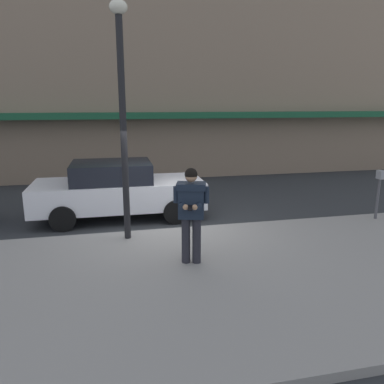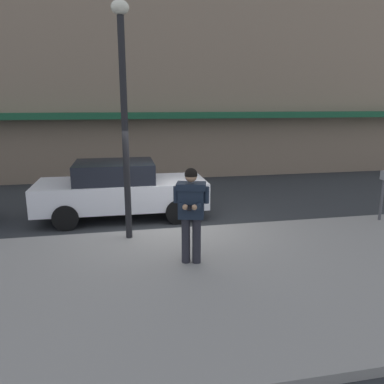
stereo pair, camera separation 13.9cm
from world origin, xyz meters
TOP-DOWN VIEW (x-y plane):
  - ground_plane at (0.00, 0.00)m, footprint 80.00×80.00m
  - sidewalk at (1.00, -2.85)m, footprint 32.00×5.30m
  - curb_paint_line at (1.00, 0.05)m, footprint 28.00×0.12m
  - storefront_facade at (1.00, 8.49)m, footprint 28.00×4.70m
  - parked_sedan_mid at (-1.16, 1.41)m, footprint 4.52×1.96m
  - man_texting_on_phone at (0.07, -2.26)m, footprint 0.63×0.64m
  - street_lamp_post at (-1.02, -0.65)m, footprint 0.36×0.36m
  - parking_meter at (5.34, -0.60)m, footprint 0.12×0.18m

SIDE VIEW (x-z plane):
  - ground_plane at x=0.00m, z-range 0.00..0.00m
  - curb_paint_line at x=1.00m, z-range 0.00..0.01m
  - sidewalk at x=1.00m, z-range 0.00..0.14m
  - parked_sedan_mid at x=-1.16m, z-range 0.02..1.56m
  - parking_meter at x=5.34m, z-range 0.33..1.60m
  - man_texting_on_phone at x=0.07m, z-range 0.35..2.15m
  - street_lamp_post at x=-1.02m, z-range 0.70..5.58m
  - storefront_facade at x=1.00m, z-range -0.01..11.98m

